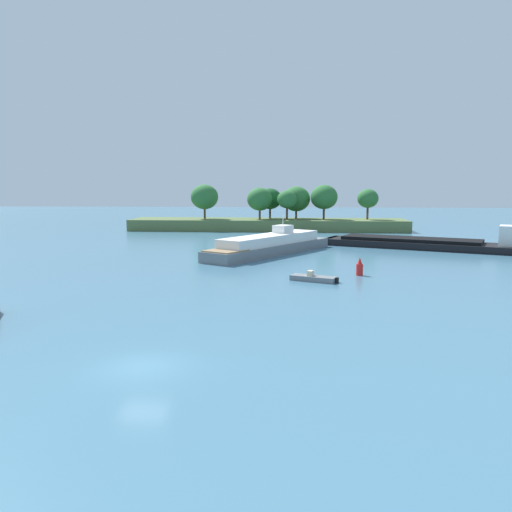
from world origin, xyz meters
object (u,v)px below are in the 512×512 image
Objects in this scene: fishing_skiff at (314,278)px; white_riverboat at (270,245)px; channel_buoy_red at (360,268)px; cargo_barge at (427,243)px.

white_riverboat is at bearing 104.72° from fishing_skiff.
channel_buoy_red is (10.08, -16.15, -0.44)m from white_riverboat.
cargo_barge reaches higher than white_riverboat.
fishing_skiff is 0.21× the size of white_riverboat.
white_riverboat is at bearing -160.79° from cargo_barge.
white_riverboat is at bearing 121.97° from channel_buoy_red.
white_riverboat is 12.13× the size of channel_buoy_red.
channel_buoy_red reaches higher than fishing_skiff.
fishing_skiff is 0.16× the size of cargo_barge.
channel_buoy_red is at bearing -118.03° from cargo_barge.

